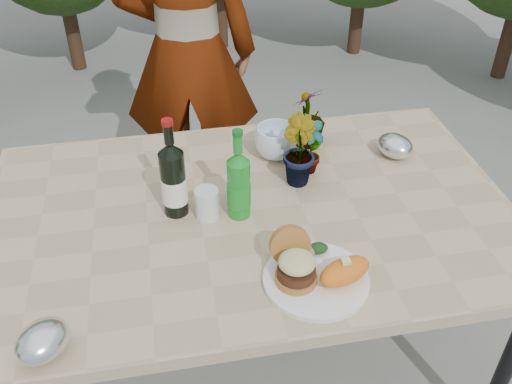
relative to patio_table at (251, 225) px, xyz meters
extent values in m
plane|color=slate|center=(0.00, 0.00, -0.69)|extent=(80.00, 80.00, 0.00)
cube|color=tan|center=(0.00, 0.00, 0.04)|extent=(1.60, 1.00, 0.04)
cylinder|color=black|center=(0.72, -0.42, -0.34)|extent=(0.05, 0.05, 0.71)
cylinder|color=black|center=(-0.72, 0.42, -0.34)|extent=(0.05, 0.05, 0.71)
cylinder|color=black|center=(0.72, 0.42, -0.34)|extent=(0.05, 0.05, 0.71)
cylinder|color=#382316|center=(-0.80, 2.80, -0.48)|extent=(0.10, 0.10, 0.42)
cylinder|color=#382316|center=(0.30, 3.00, -0.44)|extent=(0.10, 0.10, 0.50)
cylinder|color=#382316|center=(1.30, 2.70, -0.50)|extent=(0.10, 0.10, 0.38)
cylinder|color=#382316|center=(2.20, 2.10, -0.47)|extent=(0.10, 0.10, 0.44)
cylinder|color=white|center=(0.11, -0.32, 0.06)|extent=(0.28, 0.28, 0.01)
cylinder|color=#B7722D|center=(0.06, -0.32, 0.08)|extent=(0.11, 0.11, 0.02)
cylinder|color=#472314|center=(0.06, -0.32, 0.10)|extent=(0.10, 0.10, 0.02)
ellipsoid|color=beige|center=(0.06, -0.32, 0.14)|extent=(0.10, 0.10, 0.04)
cylinder|color=#B7722D|center=(0.06, -0.25, 0.13)|extent=(0.11, 0.06, 0.11)
ellipsoid|color=orange|center=(0.18, -0.34, 0.10)|extent=(0.17, 0.12, 0.06)
ellipsoid|color=olive|center=(0.11, -0.23, 0.08)|extent=(0.04, 0.04, 0.02)
ellipsoid|color=#193814|center=(0.14, -0.23, 0.09)|extent=(0.06, 0.04, 0.03)
cylinder|color=black|center=(-0.22, 0.04, 0.16)|extent=(0.07, 0.07, 0.21)
cylinder|color=white|center=(-0.22, 0.04, 0.14)|extent=(0.08, 0.08, 0.08)
cone|color=black|center=(-0.22, 0.04, 0.28)|extent=(0.07, 0.07, 0.03)
cylinder|color=black|center=(-0.22, 0.04, 0.33)|extent=(0.03, 0.03, 0.06)
cylinder|color=maroon|center=(-0.22, 0.04, 0.37)|extent=(0.03, 0.03, 0.01)
cylinder|color=#188424|center=(-0.04, -0.01, 0.15)|extent=(0.07, 0.07, 0.19)
cylinder|color=#198C26|center=(-0.04, -0.01, 0.13)|extent=(0.07, 0.07, 0.08)
cone|color=#188424|center=(-0.04, -0.01, 0.26)|extent=(0.07, 0.07, 0.03)
cylinder|color=#188424|center=(-0.04, -0.01, 0.31)|extent=(0.03, 0.03, 0.06)
cylinder|color=#0C5919|center=(-0.04, -0.01, 0.34)|extent=(0.03, 0.03, 0.01)
cylinder|color=silver|center=(-0.13, 0.00, 0.10)|extent=(0.07, 0.07, 0.09)
imported|color=#20501B|center=(0.22, 0.16, 0.16)|extent=(0.13, 0.11, 0.20)
imported|color=#2E5D1F|center=(0.17, 0.13, 0.17)|extent=(0.13, 0.14, 0.23)
imported|color=#20591E|center=(0.26, 0.34, 0.16)|extent=(0.17, 0.17, 0.21)
imported|color=white|center=(0.14, 0.28, 0.11)|extent=(0.18, 0.18, 0.11)
ellipsoid|color=silver|center=(-0.56, -0.43, 0.10)|extent=(0.17, 0.17, 0.08)
ellipsoid|color=silver|center=(0.54, 0.20, 0.10)|extent=(0.16, 0.17, 0.08)
imported|color=#A17450|center=(-0.10, 0.99, 0.14)|extent=(0.66, 0.49, 1.67)
camera|label=1|loc=(-0.23, -1.32, 1.15)|focal=40.00mm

